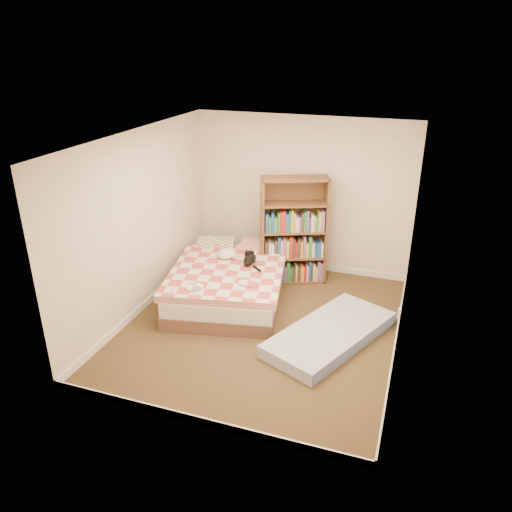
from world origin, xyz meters
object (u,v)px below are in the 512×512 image
(black_cat, at_px, (251,259))
(white_dog, at_px, (226,254))
(bookshelf, at_px, (294,245))
(bed, at_px, (230,280))
(floor_mattress, at_px, (330,334))

(black_cat, distance_m, white_dog, 0.40)
(bookshelf, bearing_deg, bed, -153.41)
(bookshelf, relative_size, white_dog, 4.48)
(bookshelf, distance_m, floor_mattress, 1.85)
(bed, bearing_deg, floor_mattress, -34.01)
(bookshelf, bearing_deg, black_cat, -146.89)
(bed, xyz_separation_m, floor_mattress, (1.65, -0.68, -0.18))
(black_cat, height_order, white_dog, white_dog)
(black_cat, relative_size, white_dog, 1.60)
(bookshelf, distance_m, white_dog, 1.08)
(bed, relative_size, bookshelf, 1.44)
(black_cat, xyz_separation_m, white_dog, (-0.40, 0.03, 0.01))
(bookshelf, relative_size, black_cat, 2.80)
(bookshelf, height_order, floor_mattress, bookshelf)
(bookshelf, bearing_deg, white_dog, -165.58)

